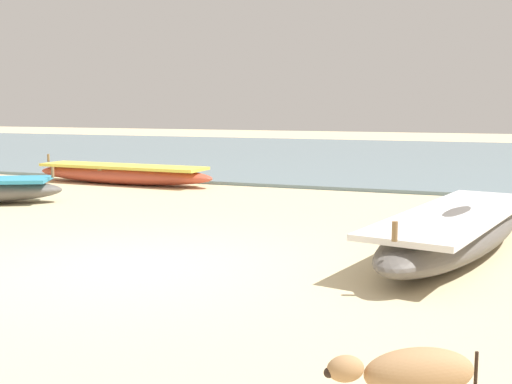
{
  "coord_description": "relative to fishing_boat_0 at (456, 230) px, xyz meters",
  "views": [
    {
      "loc": [
        4.06,
        -6.36,
        1.89
      ],
      "look_at": [
        0.61,
        2.53,
        0.6
      ],
      "focal_mm": 44.92,
      "sensor_mm": 36.0,
      "label": 1
    }
  ],
  "objects": [
    {
      "name": "sea_water",
      "position": [
        -3.54,
        15.46,
        -0.26
      ],
      "size": [
        60.0,
        20.0,
        0.08
      ],
      "primitive_type": "cube",
      "color": "slate",
      "rests_on": "ground"
    },
    {
      "name": "fishing_boat_0",
      "position": [
        0.0,
        0.0,
        0.0
      ],
      "size": [
        2.09,
        4.94,
        0.76
      ],
      "rotation": [
        0.0,
        0.0,
        4.51
      ],
      "color": "#5B5651",
      "rests_on": "ground"
    },
    {
      "name": "ground",
      "position": [
        -3.54,
        -2.09,
        -0.3
      ],
      "size": [
        80.0,
        80.0,
        0.0
      ],
      "primitive_type": "plane",
      "color": "beige"
    },
    {
      "name": "calf_far_tan",
      "position": [
        0.12,
        -5.01,
        0.11
      ],
      "size": [
        0.82,
        0.57,
        0.57
      ],
      "rotation": [
        0.0,
        0.0,
        3.65
      ],
      "color": "tan",
      "rests_on": "ground"
    },
    {
      "name": "fishing_boat_2",
      "position": [
        -8.1,
        4.79,
        -0.05
      ],
      "size": [
        4.94,
        1.12,
        0.66
      ],
      "rotation": [
        0.0,
        0.0,
        3.1
      ],
      "color": "#B74733",
      "rests_on": "ground"
    }
  ]
}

